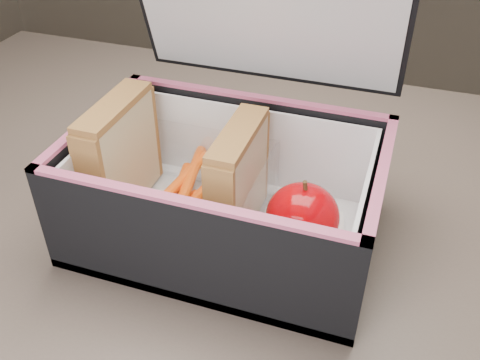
% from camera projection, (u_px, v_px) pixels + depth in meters
% --- Properties ---
extents(kitchen_table, '(1.20, 0.80, 0.75)m').
position_uv_depth(kitchen_table, '(264.00, 296.00, 0.60)').
color(kitchen_table, brown).
rests_on(kitchen_table, ground).
extents(lunch_bag, '(0.29, 0.25, 0.29)m').
position_uv_depth(lunch_bag, '(228.00, 183.00, 0.51)').
color(lunch_bag, black).
rests_on(lunch_bag, kitchen_table).
extents(plastic_tub, '(0.17, 0.12, 0.07)m').
position_uv_depth(plastic_tub, '(179.00, 187.00, 0.53)').
color(plastic_tub, white).
rests_on(plastic_tub, lunch_bag).
extents(sandwich_left, '(0.03, 0.10, 0.12)m').
position_uv_depth(sandwich_left, '(120.00, 155.00, 0.53)').
color(sandwich_left, tan).
rests_on(sandwich_left, plastic_tub).
extents(sandwich_right, '(0.03, 0.10, 0.11)m').
position_uv_depth(sandwich_right, '(238.00, 181.00, 0.50)').
color(sandwich_right, tan).
rests_on(sandwich_right, plastic_tub).
extents(carrot_sticks, '(0.06, 0.16, 0.03)m').
position_uv_depth(carrot_sticks, '(180.00, 205.00, 0.53)').
color(carrot_sticks, '#EF4A02').
rests_on(carrot_sticks, plastic_tub).
extents(paper_napkin, '(0.10, 0.10, 0.01)m').
position_uv_depth(paper_napkin, '(304.00, 240.00, 0.51)').
color(paper_napkin, white).
rests_on(paper_napkin, lunch_bag).
extents(red_apple, '(0.09, 0.09, 0.07)m').
position_uv_depth(red_apple, '(302.00, 217.00, 0.49)').
color(red_apple, '#9B020C').
rests_on(red_apple, paper_napkin).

